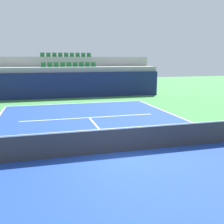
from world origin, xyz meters
TOP-DOWN VIEW (x-y plane):
  - ground_plane at (0.00, 0.00)m, footprint 80.00×80.00m
  - court_surface at (0.00, 0.00)m, footprint 11.00×24.00m
  - baseline_far at (0.00, 11.95)m, footprint 11.00×0.10m
  - service_line_far at (0.00, 6.40)m, footprint 8.26×0.10m
  - centre_service_line at (0.00, 3.20)m, footprint 0.10×6.40m
  - back_wall at (0.00, 15.37)m, footprint 17.23×0.30m
  - stands_tier_lower at (0.00, 16.72)m, footprint 17.23×2.40m
  - stands_tier_upper at (0.00, 19.12)m, footprint 17.23×2.40m
  - seating_row_lower at (0.00, 16.82)m, footprint 5.28×0.44m
  - seating_row_upper at (0.00, 19.22)m, footprint 5.28×0.44m
  - tennis_net at (0.00, 0.00)m, footprint 11.08×0.08m

SIDE VIEW (x-z plane):
  - ground_plane at x=0.00m, z-range 0.00..0.00m
  - court_surface at x=0.00m, z-range 0.00..0.01m
  - baseline_far at x=0.00m, z-range 0.01..0.01m
  - service_line_far at x=0.00m, z-range 0.01..0.01m
  - centre_service_line at x=0.00m, z-range 0.01..0.01m
  - tennis_net at x=0.00m, z-range -0.03..1.04m
  - back_wall at x=0.00m, z-range 0.00..2.36m
  - stands_tier_lower at x=0.00m, z-range 0.00..2.83m
  - stands_tier_upper at x=0.00m, z-range 0.00..3.79m
  - seating_row_lower at x=0.00m, z-range 2.74..3.18m
  - seating_row_upper at x=0.00m, z-range 3.70..4.14m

